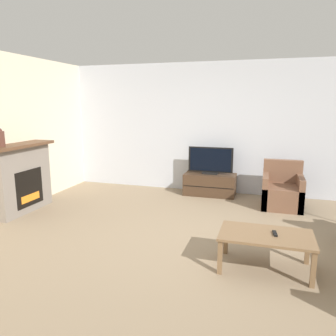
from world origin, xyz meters
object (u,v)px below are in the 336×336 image
object	(u,v)px
mantel_vase_left	(0,138)
armchair	(282,192)
tv	(210,162)
coffee_table	(266,238)
remote	(275,233)
fireplace	(21,177)
tv_stand	(210,184)

from	to	relation	value
mantel_vase_left	armchair	world-z (taller)	mantel_vase_left
tv	armchair	world-z (taller)	tv
tv	coffee_table	world-z (taller)	tv
armchair	remote	bearing A→B (deg)	-93.96
fireplace	armchair	world-z (taller)	fireplace
mantel_vase_left	tv	bearing A→B (deg)	38.98
mantel_vase_left	fireplace	bearing A→B (deg)	92.50
tv	coffee_table	distance (m)	3.12
remote	fireplace	bearing A→B (deg)	160.85
tv_stand	tv	distance (m)	0.48
tv_stand	coffee_table	bearing A→B (deg)	-68.65
fireplace	mantel_vase_left	bearing A→B (deg)	-87.50
tv_stand	remote	bearing A→B (deg)	-66.97
tv	fireplace	bearing A→B (deg)	-146.02
remote	tv	bearing A→B (deg)	105.79
armchair	tv	bearing A→B (deg)	164.03
tv	remote	xyz separation A→B (m)	(1.22, -2.87, -0.27)
coffee_table	remote	size ratio (longest dim) A/B	6.71
armchair	coffee_table	xyz separation A→B (m)	(-0.26, -2.49, 0.09)
fireplace	tv	world-z (taller)	fireplace
mantel_vase_left	coffee_table	distance (m)	4.21
fireplace	coffee_table	xyz separation A→B (m)	(4.09, -0.90, -0.24)
tv_stand	armchair	xyz separation A→B (m)	(1.39, -0.40, 0.05)
remote	armchair	bearing A→B (deg)	78.79
fireplace	armchair	size ratio (longest dim) A/B	1.56
mantel_vase_left	coffee_table	bearing A→B (deg)	-7.15
tv	remote	distance (m)	3.13
tv	mantel_vase_left	bearing A→B (deg)	-141.02
tv	remote	size ratio (longest dim) A/B	5.90
mantel_vase_left	coffee_table	world-z (taller)	mantel_vase_left
fireplace	coffee_table	bearing A→B (deg)	-12.38
mantel_vase_left	tv_stand	bearing A→B (deg)	39.01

